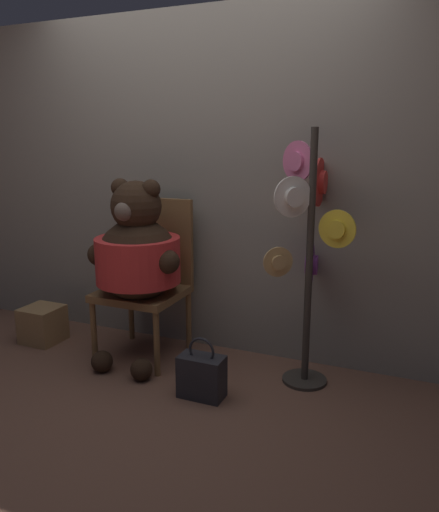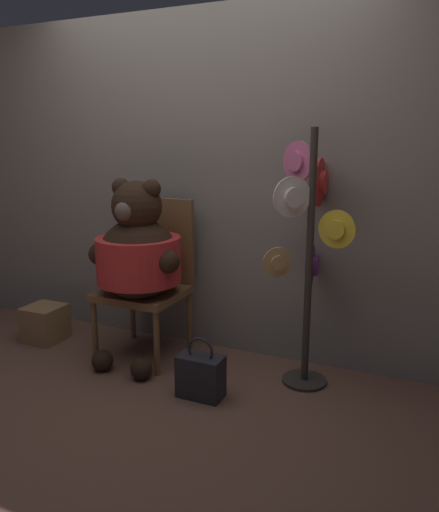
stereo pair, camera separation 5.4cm
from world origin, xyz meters
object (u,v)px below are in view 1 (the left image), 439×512
Objects in this scene: teddy_bear at (137,255)px; chair at (149,274)px; handbag_on_ground at (202,376)px; hat_display_rack at (308,241)px.

chair is at bearing 99.98° from teddy_bear.
handbag_on_ground is at bearing -36.72° from chair.
teddy_bear is 0.80× the size of hat_display_rack.
handbag_on_ground is (0.59, -0.28, -0.62)m from teddy_bear.
teddy_bear is 0.90m from handbag_on_ground.
teddy_bear is 3.33× the size of handbag_on_ground.
hat_display_rack is (1.09, 0.19, 0.14)m from teddy_bear.
chair is 0.89m from handbag_on_ground.
hat_display_rack is 4.17× the size of handbag_on_ground.
chair is at bearing -179.53° from hat_display_rack.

